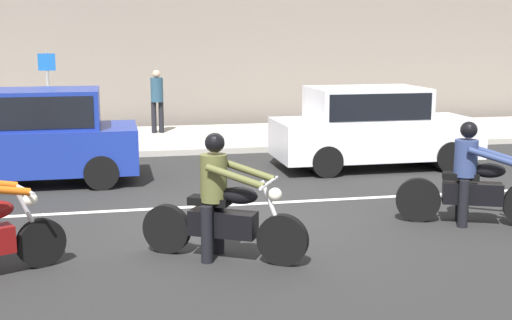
{
  "coord_description": "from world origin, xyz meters",
  "views": [
    {
      "loc": [
        -1.74,
        -10.04,
        2.81
      ],
      "look_at": [
        0.32,
        -0.33,
        0.98
      ],
      "focal_mm": 47.88,
      "sensor_mm": 36.0,
      "label": 1
    }
  ],
  "objects_px": {
    "motorcycle_with_rider_denim_blue": "(472,183)",
    "pedestrian_bystander": "(157,96)",
    "motorcycle_with_rider_olive": "(222,208)",
    "parked_sedan_white": "(372,127)",
    "parked_hatchback_cobalt_blue": "(40,136)",
    "street_sign_post": "(48,86)"
  },
  "relations": [
    {
      "from": "parked_hatchback_cobalt_blue",
      "to": "motorcycle_with_rider_olive",
      "type": "bearing_deg",
      "value": -62.55
    },
    {
      "from": "parked_sedan_white",
      "to": "parked_hatchback_cobalt_blue",
      "type": "bearing_deg",
      "value": -178.15
    },
    {
      "from": "motorcycle_with_rider_olive",
      "to": "parked_hatchback_cobalt_blue",
      "type": "distance_m",
      "value": 5.78
    },
    {
      "from": "motorcycle_with_rider_denim_blue",
      "to": "street_sign_post",
      "type": "relative_size",
      "value": 0.95
    },
    {
      "from": "parked_hatchback_cobalt_blue",
      "to": "street_sign_post",
      "type": "height_order",
      "value": "street_sign_post"
    },
    {
      "from": "parked_sedan_white",
      "to": "pedestrian_bystander",
      "type": "distance_m",
      "value": 6.71
    },
    {
      "from": "motorcycle_with_rider_olive",
      "to": "street_sign_post",
      "type": "relative_size",
      "value": 0.89
    },
    {
      "from": "parked_hatchback_cobalt_blue",
      "to": "parked_sedan_white",
      "type": "relative_size",
      "value": 0.84
    },
    {
      "from": "motorcycle_with_rider_denim_blue",
      "to": "pedestrian_bystander",
      "type": "xyz_separation_m",
      "value": [
        -4.0,
        9.77,
        0.51
      ]
    },
    {
      "from": "motorcycle_with_rider_olive",
      "to": "motorcycle_with_rider_denim_blue",
      "type": "relative_size",
      "value": 0.94
    },
    {
      "from": "parked_sedan_white",
      "to": "motorcycle_with_rider_olive",
      "type": "bearing_deg",
      "value": -127.43
    },
    {
      "from": "parked_sedan_white",
      "to": "pedestrian_bystander",
      "type": "relative_size",
      "value": 2.49
    },
    {
      "from": "motorcycle_with_rider_olive",
      "to": "motorcycle_with_rider_denim_blue",
      "type": "height_order",
      "value": "motorcycle_with_rider_olive"
    },
    {
      "from": "motorcycle_with_rider_olive",
      "to": "pedestrian_bystander",
      "type": "bearing_deg",
      "value": 90.46
    },
    {
      "from": "motorcycle_with_rider_olive",
      "to": "street_sign_post",
      "type": "xyz_separation_m",
      "value": [
        -2.92,
        10.4,
        0.84
      ]
    },
    {
      "from": "motorcycle_with_rider_denim_blue",
      "to": "parked_sedan_white",
      "type": "xyz_separation_m",
      "value": [
        0.18,
        4.52,
        0.24
      ]
    },
    {
      "from": "motorcycle_with_rider_denim_blue",
      "to": "parked_sedan_white",
      "type": "relative_size",
      "value": 0.49
    },
    {
      "from": "motorcycle_with_rider_denim_blue",
      "to": "parked_sedan_white",
      "type": "height_order",
      "value": "parked_sedan_white"
    },
    {
      "from": "parked_hatchback_cobalt_blue",
      "to": "pedestrian_bystander",
      "type": "height_order",
      "value": "pedestrian_bystander"
    },
    {
      "from": "street_sign_post",
      "to": "pedestrian_bystander",
      "type": "bearing_deg",
      "value": 3.93
    },
    {
      "from": "motorcycle_with_rider_denim_blue",
      "to": "parked_hatchback_cobalt_blue",
      "type": "xyz_separation_m",
      "value": [
        -6.57,
        4.31,
        0.29
      ]
    },
    {
      "from": "motorcycle_with_rider_olive",
      "to": "street_sign_post",
      "type": "distance_m",
      "value": 10.84
    }
  ]
}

